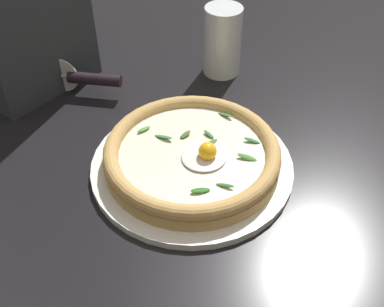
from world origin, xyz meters
TOP-DOWN VIEW (x-y plane):
  - ground_plane at (0.00, 0.00)m, footprint 2.40×2.40m
  - pizza_plate at (0.01, -0.01)m, footprint 0.32×0.32m
  - pizza at (0.01, -0.01)m, footprint 0.27×0.27m
  - pizza_cutter at (0.01, -0.29)m, footprint 0.10×0.13m
  - drinking_glass at (-0.23, -0.17)m, footprint 0.07×0.07m

SIDE VIEW (x-z plane):
  - ground_plane at x=0.00m, z-range -0.03..0.00m
  - pizza_plate at x=0.01m, z-range 0.00..0.01m
  - pizza at x=0.01m, z-range 0.00..0.06m
  - pizza_cutter at x=0.01m, z-range 0.00..0.07m
  - drinking_glass at x=-0.23m, z-range -0.01..0.13m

